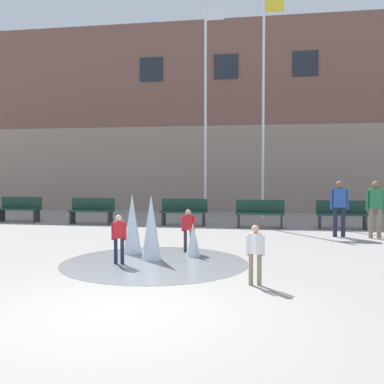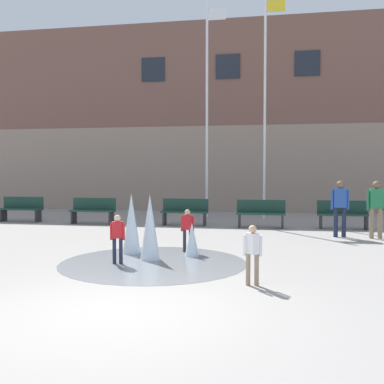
{
  "view_description": "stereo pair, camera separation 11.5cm",
  "coord_description": "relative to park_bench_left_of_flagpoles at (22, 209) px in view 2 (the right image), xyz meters",
  "views": [
    {
      "loc": [
        1.91,
        -5.55,
        1.85
      ],
      "look_at": [
        -0.1,
        6.34,
        1.3
      ],
      "focal_mm": 42.0,
      "sensor_mm": 36.0,
      "label": 1
    },
    {
      "loc": [
        2.02,
        -5.53,
        1.85
      ],
      "look_at": [
        -0.1,
        6.34,
        1.3
      ],
      "focal_mm": 42.0,
      "sensor_mm": 36.0,
      "label": 2
    }
  ],
  "objects": [
    {
      "name": "ground_plane",
      "position": [
        7.11,
        -9.65,
        -0.48
      ],
      "size": [
        100.0,
        100.0,
        0.0
      ],
      "primitive_type": "plane",
      "color": "gray"
    },
    {
      "name": "library_building",
      "position": [
        7.11,
        8.38,
        3.92
      ],
      "size": [
        36.0,
        6.05,
        8.79
      ],
      "color": "gray",
      "rests_on": "ground"
    },
    {
      "name": "splash_fountain",
      "position": [
        6.51,
        -5.88,
        0.05
      ],
      "size": [
        3.79,
        3.79,
        1.38
      ],
      "color": "gray",
      "rests_on": "ground"
    },
    {
      "name": "park_bench_left_of_flagpoles",
      "position": [
        0.0,
        0.0,
        0.0
      ],
      "size": [
        1.6,
        0.44,
        0.91
      ],
      "color": "#28282D",
      "rests_on": "ground"
    },
    {
      "name": "park_bench_under_left_flagpole",
      "position": [
        2.89,
        -0.21,
        0.0
      ],
      "size": [
        1.6,
        0.44,
        0.91
      ],
      "color": "#28282D",
      "rests_on": "ground"
    },
    {
      "name": "park_bench_center",
      "position": [
        6.18,
        -0.09,
        0.0
      ],
      "size": [
        1.6,
        0.44,
        0.91
      ],
      "color": "#28282D",
      "rests_on": "ground"
    },
    {
      "name": "park_bench_under_right_flagpole",
      "position": [
        8.77,
        -0.26,
        0.0
      ],
      "size": [
        1.6,
        0.44,
        0.91
      ],
      "color": "#28282D",
      "rests_on": "ground"
    },
    {
      "name": "park_bench_near_trashcan",
      "position": [
        11.39,
        -0.14,
        0.0
      ],
      "size": [
        1.6,
        0.44,
        0.91
      ],
      "color": "#28282D",
      "rests_on": "ground"
    },
    {
      "name": "teen_by_trashcan",
      "position": [
        11.02,
        -2.04,
        0.45
      ],
      "size": [
        0.5,
        0.22,
        1.59
      ],
      "rotation": [
        0.0,
        0.0,
        3.09
      ],
      "color": "#1E233D",
      "rests_on": "ground"
    },
    {
      "name": "child_in_fountain",
      "position": [
        7.23,
        -5.14,
        0.1
      ],
      "size": [
        0.31,
        0.19,
        0.99
      ],
      "rotation": [
        0.0,
        0.0,
        -0.35
      ],
      "color": "#28282D",
      "rests_on": "ground"
    },
    {
      "name": "child_with_pink_shirt",
      "position": [
        8.83,
        -7.9,
        0.1
      ],
      "size": [
        0.31,
        0.24,
        0.99
      ],
      "rotation": [
        0.0,
        0.0,
        -0.93
      ],
      "color": "#89755B",
      "rests_on": "ground"
    },
    {
      "name": "child_running",
      "position": [
        6.09,
        -6.67,
        0.1
      ],
      "size": [
        0.31,
        0.22,
        0.99
      ],
      "rotation": [
        0.0,
        0.0,
        0.55
      ],
      "color": "#1E233D",
      "rests_on": "ground"
    },
    {
      "name": "adult_watching",
      "position": [
        11.96,
        -2.14,
        0.45
      ],
      "size": [
        0.5,
        0.21,
        1.59
      ],
      "rotation": [
        0.0,
        0.0,
        -3.13
      ],
      "color": "#89755B",
      "rests_on": "ground"
    },
    {
      "name": "flagpole_left",
      "position": [
        6.57,
        2.69,
        4.11
      ],
      "size": [
        0.8,
        0.1,
        8.68
      ],
      "color": "silver",
      "rests_on": "ground"
    },
    {
      "name": "flagpole_right",
      "position": [
        8.85,
        2.69,
        4.2
      ],
      "size": [
        0.8,
        0.1,
        8.86
      ],
      "color": "silver",
      "rests_on": "ground"
    }
  ]
}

